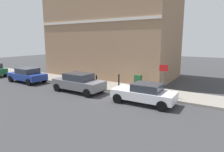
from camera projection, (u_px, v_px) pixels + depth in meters
name	position (u px, v px, depth m)	size (l,w,h in m)	color
ground	(119.00, 95.00, 14.62)	(80.00, 80.00, 0.00)	#38383A
sidewalk	(76.00, 81.00, 19.25)	(2.79, 30.00, 0.15)	gray
corner_building	(112.00, 33.00, 22.07)	(7.43, 13.94, 9.63)	#937256
car_white	(144.00, 93.00, 12.50)	(1.85, 4.05, 1.35)	silver
car_grey	(79.00, 82.00, 15.40)	(1.94, 4.26, 1.50)	slate
car_blue	(27.00, 75.00, 18.96)	(1.94, 4.04, 1.41)	navy
utility_cabinet	(138.00, 82.00, 15.79)	(0.46, 0.61, 1.15)	#1E4C28
bollard_near_cabinet	(119.00, 80.00, 16.84)	(0.14, 0.14, 1.04)	black
bollard_far_kerb	(97.00, 81.00, 16.38)	(0.14, 0.14, 1.04)	black
street_sign	(163.00, 76.00, 13.30)	(0.08, 0.60, 2.30)	#59595B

